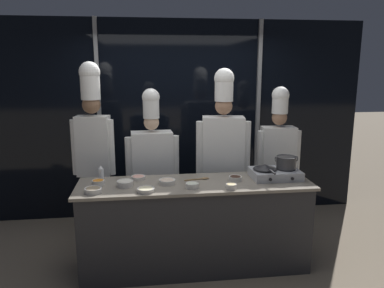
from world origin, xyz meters
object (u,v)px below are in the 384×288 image
Objects in this scene: stock_pot at (286,162)px; serving_spoon_slotted at (202,179)px; prep_bowl_shrimp at (138,177)px; chef_sous at (152,159)px; prep_bowl_carrots at (98,182)px; prep_bowl_bean_sprouts at (192,185)px; chef_pastry at (278,151)px; chef_head at (93,137)px; chef_line at (223,145)px; squeeze_bottle_clear at (101,173)px; prep_bowl_chicken at (167,181)px; prep_bowl_ginger at (231,186)px; prep_bowl_mushrooms at (93,190)px; portable_stove at (275,174)px; frying_pan at (265,167)px; prep_bowl_soy_glaze at (235,178)px; prep_bowl_garlic at (125,183)px; prep_bowl_noodles at (146,190)px.

serving_spoon_slotted is (-0.89, 0.05, -0.16)m from stock_pot.
chef_sous is at bearing 71.97° from prep_bowl_shrimp.
prep_bowl_carrots is at bearing -179.76° from stock_pot.
prep_bowl_bean_sprouts is 0.07× the size of chef_pastry.
prep_bowl_bean_sprouts is 0.06× the size of chef_head.
chef_pastry is at bearing -166.75° from chef_line.
squeeze_bottle_clear is 1.20× the size of prep_bowl_bean_sprouts.
prep_bowl_chicken is 0.08× the size of chef_head.
chef_line is at bearing 170.46° from chef_sous.
squeeze_bottle_clear reaches higher than prep_bowl_chicken.
prep_bowl_ginger is at bearing -21.61° from prep_bowl_chicken.
squeeze_bottle_clear reaches higher than prep_bowl_bean_sprouts.
serving_spoon_slotted is at bearing 31.49° from chef_pastry.
prep_bowl_mushrooms is at bearing -95.51° from prep_bowl_carrots.
prep_bowl_bean_sprouts is at bearing -166.84° from portable_stove.
frying_pan reaches higher than prep_bowl_soy_glaze.
serving_spoon_slotted is at bearing 9.36° from prep_bowl_garlic.
prep_bowl_garlic is at bearing -178.18° from prep_bowl_soy_glaze.
prep_bowl_noodles is at bearing 48.72° from chef_line.
chef_pastry is at bearing 12.02° from squeeze_bottle_clear.
prep_bowl_ginger reaches higher than prep_bowl_noodles.
chef_line is (-0.34, 0.54, 0.12)m from frying_pan.
portable_stove is at bearing -5.36° from prep_bowl_shrimp.
chef_head is at bearing 141.29° from prep_bowl_bean_sprouts.
prep_bowl_carrots reaches higher than prep_bowl_chicken.
prep_bowl_carrots is at bearing 150.86° from prep_bowl_noodles.
stock_pot is at bearing 4.24° from prep_bowl_soy_glaze.
prep_bowl_soy_glaze is at bearing 164.61° from chef_head.
squeeze_bottle_clear reaches higher than prep_bowl_noodles.
prep_bowl_garlic is 0.60× the size of serving_spoon_slotted.
prep_bowl_shrimp is at bearing 147.34° from prep_bowl_chicken.
stock_pot is 1.53× the size of squeeze_bottle_clear.
prep_bowl_ginger is at bearing -11.82° from prep_bowl_garlic.
prep_bowl_noodles is at bearing -168.81° from portable_stove.
portable_stove reaches higher than prep_bowl_bean_sprouts.
prep_bowl_garlic is at bearing -176.45° from prep_bowl_chicken.
stock_pot is at bearing 0.13° from portable_stove.
chef_line reaches higher than portable_stove.
prep_bowl_mushrooms is at bearing 35.85° from chef_line.
squeeze_bottle_clear reaches higher than prep_bowl_garlic.
serving_spoon_slotted is (1.08, 0.28, -0.02)m from prep_bowl_mushrooms.
squeeze_bottle_clear reaches higher than prep_bowl_ginger.
chef_line is at bearing 28.79° from prep_bowl_garlic.
prep_bowl_chicken is (0.70, 0.18, -0.00)m from prep_bowl_mushrooms.
chef_head is (-1.50, 0.65, 0.34)m from prep_bowl_soy_glaze.
chef_line is at bearing 136.79° from stock_pot.
frying_pan is 0.71m from chef_pastry.
portable_stove is at bearing 170.64° from chef_head.
portable_stove is 3.04× the size of prep_bowl_mushrooms.
frying_pan is 3.18× the size of prep_bowl_soy_glaze.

